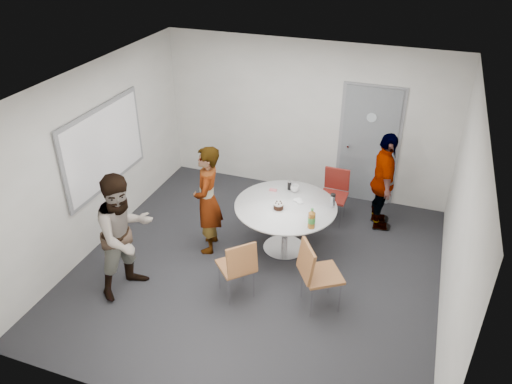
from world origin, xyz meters
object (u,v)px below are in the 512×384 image
at_px(door, 368,146).
at_px(whiteboard, 104,147).
at_px(table, 287,212).
at_px(person_left, 125,235).
at_px(chair_near_left, 239,264).
at_px(person_main, 208,200).
at_px(chair_near_right, 315,270).
at_px(chair_far, 335,190).
at_px(person_right, 383,182).

xyz_separation_m(door, whiteboard, (-3.56, -2.28, 0.42)).
bearing_deg(table, person_left, -138.39).
relative_size(chair_near_left, person_main, 0.54).
xyz_separation_m(table, chair_near_right, (0.68, -1.07, -0.07)).
bearing_deg(chair_far, door, -113.61).
height_order(person_left, person_right, person_left).
bearing_deg(whiteboard, person_main, 1.59).
distance_m(table, person_main, 1.17).
relative_size(person_main, person_left, 0.97).
xyz_separation_m(table, person_right, (1.22, 1.11, 0.14)).
bearing_deg(door, chair_far, -114.39).
bearing_deg(table, door, 65.82).
relative_size(whiteboard, chair_far, 2.14).
xyz_separation_m(table, person_main, (-1.10, -0.35, 0.17)).
xyz_separation_m(person_main, person_left, (-0.63, -1.18, 0.03)).
height_order(chair_near_right, person_right, person_right).
relative_size(table, chair_near_left, 1.65).
distance_m(chair_near_right, person_left, 2.47).
height_order(whiteboard, person_main, whiteboard).
distance_m(chair_near_right, chair_far, 2.17).
relative_size(chair_near_left, person_right, 0.56).
bearing_deg(person_main, chair_near_left, 27.74).
relative_size(table, chair_near_right, 1.52).
relative_size(chair_near_left, chair_near_right, 0.92).
relative_size(whiteboard, person_right, 1.17).
bearing_deg(chair_far, person_left, 50.64).
relative_size(chair_far, person_main, 0.53).
height_order(person_main, person_left, person_left).
height_order(whiteboard, chair_far, whiteboard).
relative_size(door, chair_near_left, 2.35).
relative_size(door, chair_far, 2.39).
bearing_deg(chair_near_left, person_left, 147.04).
bearing_deg(chair_near_right, whiteboard, -134.42).
height_order(whiteboard, chair_near_right, whiteboard).
xyz_separation_m(door, table, (-0.85, -1.89, -0.36)).
height_order(table, person_left, person_left).
distance_m(door, person_left, 4.28).
distance_m(chair_near_left, person_left, 1.51).
relative_size(table, chair_far, 1.68).
bearing_deg(whiteboard, person_right, 20.97).
bearing_deg(chair_far, table, 66.76).
relative_size(door, chair_near_right, 2.16).
bearing_deg(table, chair_far, 65.98).
bearing_deg(person_right, table, 117.64).
distance_m(door, table, 2.10).
bearing_deg(table, whiteboard, -171.74).
xyz_separation_m(door, chair_far, (-0.36, -0.80, -0.49)).
distance_m(chair_near_right, person_right, 2.26).
bearing_deg(person_main, person_left, -43.13).
bearing_deg(door, table, -114.18).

